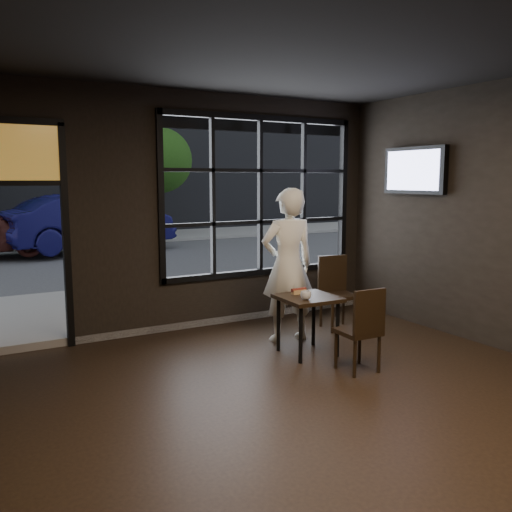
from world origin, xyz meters
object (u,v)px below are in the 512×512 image
chair_near (358,329)px  man (288,265)px  navy_car (90,222)px  cafe_table (308,325)px

chair_near → man: 1.40m
navy_car → man: bearing=170.0°
cafe_table → navy_car: size_ratio=0.15×
cafe_table → man: (0.09, 0.57, 0.62)m
cafe_table → navy_car: bearing=93.2°
cafe_table → man: bearing=83.4°
cafe_table → man: man is taller
cafe_table → navy_car: 10.30m
man → navy_car: (-0.30, 9.71, -0.10)m
man → navy_car: size_ratio=0.42×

